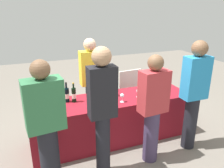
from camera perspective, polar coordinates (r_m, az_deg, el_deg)
The scene contains 21 objects.
ground_plane at distance 4.00m, azimuth 0.00°, elevation -13.40°, with size 12.00×12.00×0.00m, color slate.
tasting_table at distance 3.81m, azimuth 0.00°, elevation -8.77°, with size 2.62×0.72×0.73m, color maroon.
wine_bottle_0 at distance 3.55m, azimuth -16.52°, elevation -3.37°, with size 0.07×0.07×0.30m.
wine_bottle_1 at distance 3.56m, azimuth -11.34°, elevation -2.71°, with size 0.08×0.08×0.32m.
wine_bottle_2 at distance 3.54m, azimuth -9.59°, elevation -2.72°, with size 0.07×0.07×0.32m.
wine_bottle_3 at distance 3.71m, azimuth 0.43°, elevation -1.42°, with size 0.07×0.07×0.31m.
wine_bottle_4 at distance 4.09m, azimuth 11.10°, elevation 0.18°, with size 0.07×0.07×0.31m.
wine_bottle_5 at distance 4.14m, azimuth 12.16°, elevation 0.36°, with size 0.07×0.07×0.31m.
wine_glass_0 at distance 3.34m, azimuth -13.65°, elevation -4.87°, with size 0.07×0.07×0.13m.
wine_glass_1 at distance 3.38m, azimuth -4.42°, elevation -4.01°, with size 0.07×0.07×0.13m.
wine_glass_2 at distance 3.42m, azimuth -3.03°, elevation -3.72°, with size 0.07×0.07×0.13m.
wine_glass_3 at distance 3.50m, azimuth 2.57°, elevation -3.04°, with size 0.07×0.07×0.14m.
wine_glass_4 at distance 3.71m, azimuth 6.64°, elevation -1.85°, with size 0.07×0.07×0.14m.
wine_glass_5 at distance 3.77m, azimuth 10.35°, elevation -1.63°, with size 0.07×0.07×0.14m.
ice_bucket at distance 3.92m, azimuth 10.00°, elevation -0.91°, with size 0.23×0.23×0.18m, color silver.
server_pouring at distance 4.07m, azimuth -5.35°, elevation 1.11°, with size 0.37×0.22×1.63m.
guest_0 at distance 2.77m, azimuth -16.30°, elevation -9.51°, with size 0.46×0.28×1.63m.
guest_1 at distance 2.79m, azimuth -2.44°, elevation -6.02°, with size 0.34×0.23×1.74m.
guest_2 at distance 3.15m, azimuth 10.25°, elevation -5.65°, with size 0.41×0.24×1.58m.
guest_3 at distance 3.57m, azimuth 19.98°, elevation -1.90°, with size 0.38×0.23×1.71m.
menu_board at distance 4.76m, azimuth 4.46°, elevation -1.73°, with size 0.51×0.03×0.90m, color white.
Camera 1 is at (-1.22, -3.12, 2.18)m, focal length 36.26 mm.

